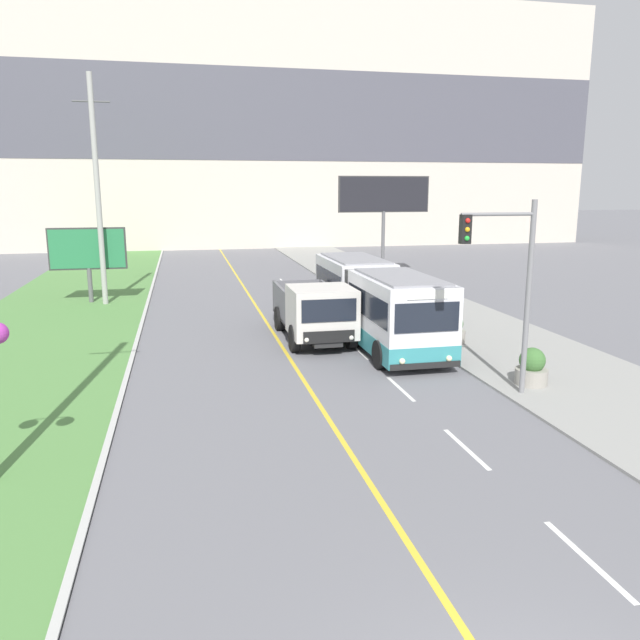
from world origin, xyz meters
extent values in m
cube|color=silver|center=(2.75, 3.20, 0.00)|extent=(0.12, 2.40, 0.01)
cube|color=silver|center=(2.75, 7.80, 0.00)|extent=(0.12, 2.40, 0.01)
cube|color=silver|center=(2.75, 12.40, 0.00)|extent=(0.12, 2.40, 0.01)
cube|color=silver|center=(2.75, 17.00, 0.00)|extent=(0.12, 2.40, 0.01)
cube|color=silver|center=(2.75, 21.60, 0.00)|extent=(0.12, 2.40, 0.01)
cube|color=silver|center=(2.75, 26.20, 0.00)|extent=(0.12, 2.40, 0.01)
cube|color=silver|center=(2.75, 30.80, 0.00)|extent=(0.12, 2.40, 0.01)
cube|color=silver|center=(2.75, 35.40, 0.00)|extent=(0.12, 2.40, 0.01)
cube|color=beige|center=(0.00, 62.18, 12.42)|extent=(80.00, 8.00, 24.85)
cube|color=#4C4C56|center=(0.00, 58.16, 13.04)|extent=(80.00, 0.04, 8.70)
cube|color=silver|center=(3.96, 16.05, 1.59)|extent=(2.49, 5.21, 2.62)
cube|color=teal|center=(3.96, 16.05, 0.62)|extent=(2.51, 5.23, 0.70)
cube|color=black|center=(3.96, 16.05, 1.98)|extent=(2.52, 4.80, 0.92)
cube|color=gray|center=(3.96, 16.05, 2.94)|extent=(2.12, 4.69, 0.08)
cube|color=silver|center=(3.96, 22.17, 1.59)|extent=(2.49, 5.21, 2.62)
cube|color=teal|center=(3.96, 22.17, 0.62)|extent=(2.51, 5.23, 0.70)
cube|color=black|center=(3.96, 22.17, 1.98)|extent=(2.52, 4.80, 0.92)
cube|color=gray|center=(3.96, 22.17, 2.94)|extent=(2.12, 4.69, 0.08)
cube|color=#474747|center=(3.96, 19.11, 1.59)|extent=(2.29, 0.90, 2.41)
cube|color=black|center=(3.96, 13.43, 1.98)|extent=(2.19, 0.04, 0.96)
cube|color=black|center=(3.96, 13.42, 0.38)|extent=(2.44, 0.06, 0.20)
sphere|color=#F4EAB2|center=(3.15, 13.41, 0.57)|extent=(0.20, 0.20, 0.20)
sphere|color=#F4EAB2|center=(4.77, 13.41, 0.57)|extent=(0.20, 0.20, 0.20)
cube|color=white|center=(3.96, 13.43, 2.72)|extent=(1.37, 0.04, 0.28)
cylinder|color=black|center=(2.78, 14.59, 0.50)|extent=(0.28, 1.00, 1.00)
cylinder|color=black|center=(5.14, 14.59, 0.50)|extent=(0.28, 1.00, 1.00)
cylinder|color=black|center=(2.78, 17.72, 0.50)|extent=(0.28, 1.00, 1.00)
cylinder|color=black|center=(5.14, 17.72, 0.50)|extent=(0.28, 1.00, 1.00)
cylinder|color=black|center=(2.78, 22.69, 0.50)|extent=(0.28, 1.00, 1.00)
cylinder|color=black|center=(5.14, 22.69, 0.50)|extent=(0.28, 1.00, 1.00)
cube|color=black|center=(1.43, 19.63, 0.45)|extent=(1.07, 6.39, 0.20)
cube|color=beige|center=(1.43, 17.69, 1.46)|extent=(2.38, 2.51, 1.83)
cube|color=black|center=(1.43, 16.42, 1.74)|extent=(2.02, 0.04, 0.83)
cube|color=black|center=(1.43, 16.41, 0.77)|extent=(1.90, 0.06, 0.44)
sphere|color=silver|center=(0.60, 16.40, 0.70)|extent=(0.18, 0.18, 0.18)
sphere|color=silver|center=(2.26, 16.40, 0.70)|extent=(0.18, 0.18, 0.18)
cube|color=slate|center=(1.43, 21.01, 0.61)|extent=(2.26, 3.63, 0.12)
cube|color=slate|center=(0.36, 21.01, 1.24)|extent=(0.12, 3.63, 1.39)
cube|color=slate|center=(2.50, 21.01, 1.24)|extent=(0.12, 3.63, 1.39)
cube|color=slate|center=(1.43, 19.26, 1.24)|extent=(2.26, 0.12, 1.39)
cube|color=slate|center=(1.43, 22.77, 1.24)|extent=(2.26, 0.12, 1.39)
cube|color=slate|center=(1.43, 19.26, 2.06)|extent=(2.26, 0.12, 0.24)
cylinder|color=black|center=(0.34, 17.44, 0.52)|extent=(0.30, 1.04, 1.04)
cylinder|color=black|center=(2.52, 17.44, 0.52)|extent=(0.30, 1.04, 1.04)
cylinder|color=black|center=(0.34, 21.19, 0.52)|extent=(0.30, 1.04, 1.04)
cylinder|color=black|center=(2.52, 21.19, 0.52)|extent=(0.30, 1.04, 1.04)
cylinder|color=#9E9E99|center=(-7.74, 29.24, 5.83)|extent=(0.28, 0.28, 11.65)
cylinder|color=#4C4C4C|center=(-7.74, 29.24, 10.25)|extent=(1.80, 0.08, 0.08)
cylinder|color=slate|center=(6.08, 11.07, 2.87)|extent=(0.16, 0.16, 5.74)
cylinder|color=slate|center=(4.98, 11.07, 5.34)|extent=(2.20, 0.10, 0.10)
cube|color=black|center=(4.02, 11.07, 4.94)|extent=(0.28, 0.24, 0.80)
sphere|color=red|center=(4.02, 10.94, 5.18)|extent=(0.14, 0.14, 0.14)
sphere|color=orange|center=(4.02, 10.94, 4.94)|extent=(0.14, 0.14, 0.14)
sphere|color=green|center=(4.02, 10.94, 4.70)|extent=(0.14, 0.14, 0.14)
cylinder|color=#59595B|center=(9.89, 36.22, 2.25)|extent=(0.24, 0.24, 4.50)
cube|color=#333333|center=(9.89, 36.22, 5.63)|extent=(6.35, 0.20, 2.42)
cube|color=black|center=(9.89, 36.11, 5.63)|extent=(6.19, 0.02, 2.26)
cylinder|color=#59595B|center=(-8.55, 29.94, 0.94)|extent=(0.24, 0.24, 1.88)
cube|color=#333333|center=(-8.55, 29.94, 2.90)|extent=(3.95, 0.20, 2.21)
cube|color=#287547|center=(-8.55, 29.83, 2.90)|extent=(3.79, 0.02, 2.05)
cylinder|color=gray|center=(6.77, 11.74, 0.33)|extent=(1.00, 1.00, 0.49)
sphere|color=#3D6B33|center=(6.77, 11.74, 0.85)|extent=(0.80, 0.80, 0.80)
cylinder|color=gray|center=(6.62, 17.21, 0.33)|extent=(0.97, 0.97, 0.49)
sphere|color=#3D6B33|center=(6.62, 17.21, 0.84)|extent=(0.78, 0.78, 0.78)
camera|label=1|loc=(-3.60, -4.95, 6.06)|focal=35.00mm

